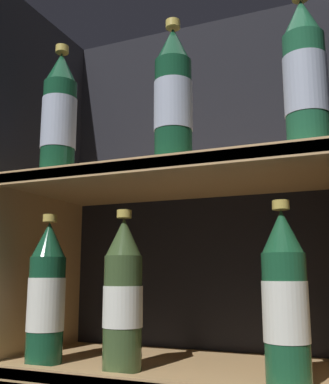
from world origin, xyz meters
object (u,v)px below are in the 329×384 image
bottle_lower_front_0 (46,295)px  bottle_lower_front_2 (285,300)px  bottle_upper_front_2 (305,77)px  bottle_upper_front_0 (59,117)px  bottle_upper_front_1 (173,98)px  bottle_lower_front_1 (123,296)px

bottle_lower_front_0 → bottle_lower_front_2: size_ratio=1.00×
bottle_upper_front_2 → bottle_lower_front_0: 0.58m
bottle_lower_front_2 → bottle_upper_front_0: bearing=180.0°
bottle_upper_front_0 → bottle_lower_front_0: bearing=180.0°
bottle_upper_front_0 → bottle_lower_front_0: bottle_upper_front_0 is taller
bottle_upper_front_0 → bottle_lower_front_0: 0.34m
bottle_upper_front_1 → bottle_upper_front_2: size_ratio=1.00×
bottle_upper_front_2 → bottle_lower_front_0: (-0.47, 0.00, -0.34)m
bottle_upper_front_2 → bottle_lower_front_2: 0.34m
bottle_upper_front_1 → bottle_lower_front_1: (-0.09, 0.00, -0.34)m
bottle_upper_front_1 → bottle_upper_front_2: bearing=-0.0°
bottle_lower_front_1 → bottle_upper_front_0: bearing=-180.0°
bottle_upper_front_1 → bottle_lower_front_0: bearing=180.0°
bottle_upper_front_0 → bottle_upper_front_1: size_ratio=1.00×
bottle_lower_front_0 → bottle_upper_front_1: bearing=-0.0°
bottle_lower_front_2 → bottle_lower_front_0: bearing=180.0°
bottle_upper_front_2 → bottle_lower_front_0: bearing=180.0°
bottle_upper_front_0 → bottle_upper_front_1: (0.24, -0.00, 0.00)m
bottle_upper_front_1 → bottle_lower_front_2: size_ratio=1.00×
bottle_upper_front_0 → bottle_lower_front_2: bearing=-0.0°
bottle_upper_front_2 → bottle_upper_front_0: bearing=180.0°
bottle_lower_front_0 → bottle_lower_front_2: bearing=-0.0°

